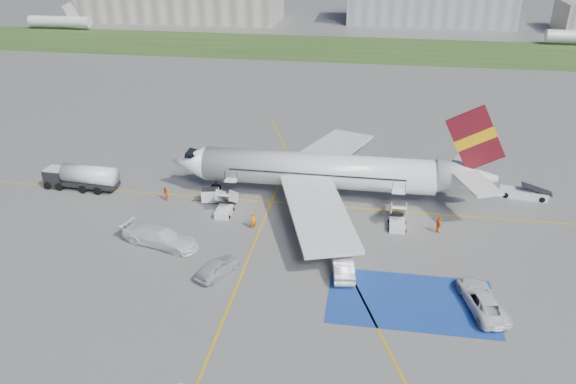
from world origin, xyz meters
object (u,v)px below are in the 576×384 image
(airliner, at_px, (331,171))
(belt_loader, at_px, (524,194))
(gpu_cart, at_px, (210,196))
(fuel_tanker, at_px, (82,179))
(car_silver_b, at_px, (343,265))
(van_white_b, at_px, (159,234))
(van_white_a, at_px, (483,297))
(car_silver_a, at_px, (217,267))

(airliner, bearing_deg, belt_loader, 9.97)
(airliner, bearing_deg, gpu_cart, -167.22)
(fuel_tanker, height_order, belt_loader, fuel_tanker)
(airliner, bearing_deg, car_silver_b, -80.56)
(car_silver_b, distance_m, van_white_b, 18.21)
(belt_loader, bearing_deg, van_white_b, -148.26)
(fuel_tanker, relative_size, van_white_a, 1.70)
(airliner, distance_m, fuel_tanker, 29.38)
(belt_loader, height_order, car_silver_a, belt_loader)
(car_silver_b, distance_m, van_white_a, 12.12)
(van_white_a, bearing_deg, fuel_tanker, -33.49)
(belt_loader, relative_size, van_white_a, 1.09)
(gpu_cart, bearing_deg, van_white_a, -41.80)
(airliner, bearing_deg, van_white_a, -51.65)
(airliner, relative_size, car_silver_a, 7.84)
(car_silver_a, bearing_deg, van_white_b, -4.45)
(car_silver_b, relative_size, van_white_a, 0.99)
(fuel_tanker, height_order, car_silver_b, fuel_tanker)
(belt_loader, distance_m, van_white_b, 41.12)
(car_silver_a, bearing_deg, airliner, -91.27)
(fuel_tanker, distance_m, van_white_a, 46.23)
(airliner, xyz_separation_m, van_white_b, (-15.61, -12.70, -2.19))
(belt_loader, xyz_separation_m, car_silver_b, (-19.54, -18.73, 0.44))
(airliner, xyz_separation_m, gpu_cart, (-13.30, -3.02, -2.66))
(airliner, xyz_separation_m, fuel_tanker, (-29.23, -2.07, -2.12))
(belt_loader, relative_size, car_silver_b, 1.10)
(fuel_tanker, distance_m, van_white_b, 17.28)
(car_silver_a, height_order, van_white_b, van_white_b)
(gpu_cart, bearing_deg, van_white_b, -116.73)
(car_silver_b, relative_size, van_white_b, 0.85)
(gpu_cart, bearing_deg, car_silver_a, -84.64)
(gpu_cart, height_order, car_silver_b, car_silver_b)
(gpu_cart, distance_m, van_white_b, 9.97)
(belt_loader, distance_m, car_silver_b, 27.07)
(belt_loader, bearing_deg, fuel_tanker, -165.42)
(airliner, relative_size, fuel_tanker, 4.10)
(airliner, bearing_deg, fuel_tanker, -175.95)
(airliner, height_order, car_silver_a, airliner)
(gpu_cart, bearing_deg, car_silver_b, -50.22)
(van_white_a, bearing_deg, car_silver_a, -16.29)
(car_silver_b, height_order, van_white_a, van_white_a)
(gpu_cart, bearing_deg, belt_loader, -2.27)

